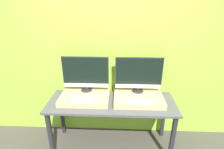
% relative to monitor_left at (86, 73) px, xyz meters
% --- Properties ---
extents(wall_back, '(8.00, 0.04, 2.60)m').
position_rel_monitor_left_xyz_m(wall_back, '(0.37, 0.21, 0.17)').
color(wall_back, '#8CC638').
rests_on(wall_back, ground_plane).
extents(workbench, '(1.76, 0.63, 0.78)m').
position_rel_monitor_left_xyz_m(workbench, '(0.37, -0.18, -0.43)').
color(workbench, '#47474C').
rests_on(workbench, ground_plane).
extents(wooden_riser_left, '(0.68, 0.47, 0.07)m').
position_rel_monitor_left_xyz_m(wooden_riser_left, '(0.00, -0.14, -0.31)').
color(wooden_riser_left, tan).
rests_on(wooden_riser_left, workbench).
extents(monitor_left, '(0.66, 0.16, 0.52)m').
position_rel_monitor_left_xyz_m(monitor_left, '(0.00, 0.00, 0.00)').
color(monitor_left, '#282828').
rests_on(monitor_left, wooden_riser_left).
extents(keyboard_left, '(0.28, 0.11, 0.01)m').
position_rel_monitor_left_xyz_m(keyboard_left, '(0.00, -0.31, -0.27)').
color(keyboard_left, silver).
rests_on(keyboard_left, wooden_riser_left).
extents(wooden_riser_right, '(0.68, 0.47, 0.07)m').
position_rel_monitor_left_xyz_m(wooden_riser_right, '(0.75, -0.14, -0.31)').
color(wooden_riser_right, tan).
rests_on(wooden_riser_right, workbench).
extents(monitor_right, '(0.66, 0.16, 0.52)m').
position_rel_monitor_left_xyz_m(monitor_right, '(0.75, 0.00, 0.00)').
color(monitor_right, '#282828').
rests_on(monitor_right, wooden_riser_right).
extents(keyboard_right, '(0.28, 0.11, 0.01)m').
position_rel_monitor_left_xyz_m(keyboard_right, '(0.75, -0.31, -0.27)').
color(keyboard_right, silver).
rests_on(keyboard_right, wooden_riser_right).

